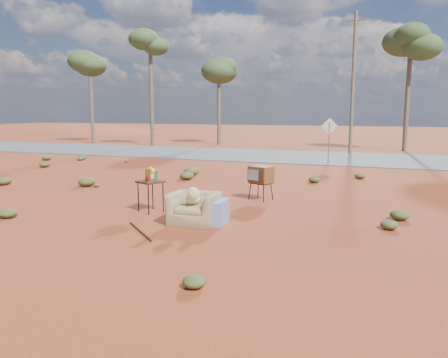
% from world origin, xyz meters
% --- Properties ---
extents(ground, '(140.00, 140.00, 0.00)m').
position_xyz_m(ground, '(0.00, 0.00, 0.00)').
color(ground, brown).
rests_on(ground, ground).
extents(highway, '(140.00, 7.00, 0.04)m').
position_xyz_m(highway, '(0.00, 15.00, 0.02)').
color(highway, '#565659').
rests_on(highway, ground).
extents(dirt_mound, '(26.00, 18.00, 2.00)m').
position_xyz_m(dirt_mound, '(-30.00, 34.00, 0.00)').
color(dirt_mound, brown).
rests_on(dirt_mound, ground).
extents(armchair, '(1.27, 0.88, 0.91)m').
position_xyz_m(armchair, '(0.30, -0.12, 0.43)').
color(armchair, '#917D4F').
rests_on(armchair, ground).
extents(tv_unit, '(0.73, 0.66, 0.96)m').
position_xyz_m(tv_unit, '(0.87, 2.88, 0.71)').
color(tv_unit, black).
rests_on(tv_unit, ground).
extents(side_table, '(0.72, 0.72, 1.09)m').
position_xyz_m(side_table, '(-1.28, 0.53, 0.80)').
color(side_table, '#392414').
rests_on(side_table, ground).
extents(rusty_bar, '(1.18, 1.09, 0.04)m').
position_xyz_m(rusty_bar, '(-0.52, -1.21, 0.02)').
color(rusty_bar, '#4C1F14').
rests_on(rusty_bar, ground).
extents(road_sign, '(0.78, 0.06, 2.19)m').
position_xyz_m(road_sign, '(1.50, 12.00, 1.50)').
color(road_sign, brown).
rests_on(road_sign, ground).
extents(eucalyptus_far_left, '(3.20, 3.20, 7.10)m').
position_xyz_m(eucalyptus_far_left, '(-18.00, 20.00, 5.94)').
color(eucalyptus_far_left, brown).
rests_on(eucalyptus_far_left, ground).
extents(eucalyptus_left, '(3.20, 3.20, 8.10)m').
position_xyz_m(eucalyptus_left, '(-12.00, 19.00, 6.92)').
color(eucalyptus_left, brown).
rests_on(eucalyptus_left, ground).
extents(eucalyptus_near_left, '(3.20, 3.20, 6.60)m').
position_xyz_m(eucalyptus_near_left, '(-8.00, 22.00, 5.45)').
color(eucalyptus_near_left, brown).
rests_on(eucalyptus_near_left, ground).
extents(eucalyptus_center, '(3.20, 3.20, 7.60)m').
position_xyz_m(eucalyptus_center, '(5.00, 21.00, 6.43)').
color(eucalyptus_center, brown).
rests_on(eucalyptus_center, ground).
extents(utility_pole_center, '(1.40, 0.20, 8.00)m').
position_xyz_m(utility_pole_center, '(2.00, 17.50, 4.15)').
color(utility_pole_center, brown).
rests_on(utility_pole_center, ground).
extents(scrub_patch, '(17.49, 8.07, 0.33)m').
position_xyz_m(scrub_patch, '(-0.82, 4.41, 0.14)').
color(scrub_patch, '#4F5626').
rests_on(scrub_patch, ground).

